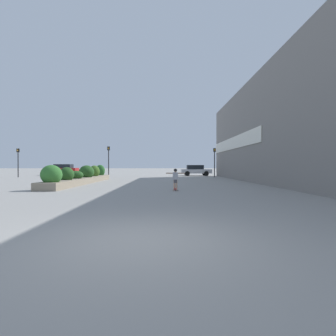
{
  "coord_description": "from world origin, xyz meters",
  "views": [
    {
      "loc": [
        0.46,
        -4.74,
        1.35
      ],
      "look_at": [
        0.73,
        18.99,
        1.16
      ],
      "focal_mm": 28.0,
      "sensor_mm": 36.0,
      "label": 1
    }
  ],
  "objects_px": {
    "traffic_light_left": "(109,156)",
    "traffic_light_far_left": "(18,158)",
    "skateboarder": "(175,177)",
    "car_center_left": "(63,169)",
    "skateboard": "(175,189)",
    "car_center_right": "(276,170)",
    "traffic_light_right": "(215,157)",
    "car_leftmost": "(196,170)"
  },
  "relations": [
    {
      "from": "skateboarder",
      "to": "car_center_left",
      "type": "distance_m",
      "value": 28.35
    },
    {
      "from": "skateboard",
      "to": "car_center_right",
      "type": "distance_m",
      "value": 26.66
    },
    {
      "from": "car_center_left",
      "to": "traffic_light_left",
      "type": "bearing_deg",
      "value": -129.14
    },
    {
      "from": "car_leftmost",
      "to": "traffic_light_far_left",
      "type": "relative_size",
      "value": 1.21
    },
    {
      "from": "skateboard",
      "to": "car_leftmost",
      "type": "distance_m",
      "value": 22.29
    },
    {
      "from": "car_center_right",
      "to": "traffic_light_left",
      "type": "height_order",
      "value": "traffic_light_left"
    },
    {
      "from": "skateboard",
      "to": "traffic_light_left",
      "type": "xyz_separation_m",
      "value": [
        -7.38,
        17.23,
        2.43
      ]
    },
    {
      "from": "traffic_light_far_left",
      "to": "traffic_light_left",
      "type": "bearing_deg",
      "value": 1.04
    },
    {
      "from": "car_center_right",
      "to": "traffic_light_far_left",
      "type": "relative_size",
      "value": 1.39
    },
    {
      "from": "skateboard",
      "to": "traffic_light_right",
      "type": "bearing_deg",
      "value": 77.89
    },
    {
      "from": "skateboard",
      "to": "traffic_light_left",
      "type": "relative_size",
      "value": 0.21
    },
    {
      "from": "traffic_light_left",
      "to": "traffic_light_far_left",
      "type": "xyz_separation_m",
      "value": [
        -10.76,
        -0.19,
        -0.15
      ]
    },
    {
      "from": "car_center_right",
      "to": "car_leftmost",
      "type": "bearing_deg",
      "value": -89.68
    },
    {
      "from": "car_leftmost",
      "to": "car_center_right",
      "type": "distance_m",
      "value": 11.29
    },
    {
      "from": "traffic_light_right",
      "to": "traffic_light_far_left",
      "type": "distance_m",
      "value": 23.58
    },
    {
      "from": "traffic_light_far_left",
      "to": "skateboard",
      "type": "bearing_deg",
      "value": -43.2
    },
    {
      "from": "traffic_light_far_left",
      "to": "car_center_right",
      "type": "bearing_deg",
      "value": 8.56
    },
    {
      "from": "car_leftmost",
      "to": "traffic_light_right",
      "type": "height_order",
      "value": "traffic_light_right"
    },
    {
      "from": "skateboard",
      "to": "car_leftmost",
      "type": "xyz_separation_m",
      "value": [
        3.7,
        21.96,
        0.71
      ]
    },
    {
      "from": "skateboarder",
      "to": "car_leftmost",
      "type": "relative_size",
      "value": 0.27
    },
    {
      "from": "skateboarder",
      "to": "car_center_right",
      "type": "xyz_separation_m",
      "value": [
        15.0,
        22.03,
        0.06
      ]
    },
    {
      "from": "skateboard",
      "to": "car_center_left",
      "type": "distance_m",
      "value": 28.37
    },
    {
      "from": "traffic_light_left",
      "to": "traffic_light_far_left",
      "type": "height_order",
      "value": "traffic_light_left"
    },
    {
      "from": "skateboard",
      "to": "car_center_right",
      "type": "relative_size",
      "value": 0.16
    },
    {
      "from": "car_center_left",
      "to": "car_center_right",
      "type": "bearing_deg",
      "value": -93.3
    },
    {
      "from": "car_leftmost",
      "to": "car_center_left",
      "type": "height_order",
      "value": "car_center_left"
    },
    {
      "from": "car_center_right",
      "to": "traffic_light_right",
      "type": "height_order",
      "value": "traffic_light_right"
    },
    {
      "from": "car_center_right",
      "to": "car_center_left",
      "type": "bearing_deg",
      "value": -93.3
    },
    {
      "from": "traffic_light_left",
      "to": "car_center_left",
      "type": "bearing_deg",
      "value": 140.86
    },
    {
      "from": "car_center_left",
      "to": "car_leftmost",
      "type": "bearing_deg",
      "value": -95.43
    },
    {
      "from": "car_center_left",
      "to": "skateboard",
      "type": "bearing_deg",
      "value": -147.02
    },
    {
      "from": "traffic_light_left",
      "to": "traffic_light_right",
      "type": "height_order",
      "value": "traffic_light_left"
    },
    {
      "from": "car_center_left",
      "to": "car_center_right",
      "type": "xyz_separation_m",
      "value": [
        30.43,
        -1.76,
        -0.02
      ]
    },
    {
      "from": "car_leftmost",
      "to": "car_center_right",
      "type": "bearing_deg",
      "value": 90.32
    },
    {
      "from": "traffic_light_right",
      "to": "skateboard",
      "type": "bearing_deg",
      "value": -107.48
    },
    {
      "from": "traffic_light_left",
      "to": "traffic_light_right",
      "type": "bearing_deg",
      "value": 0.2
    },
    {
      "from": "car_leftmost",
      "to": "car_center_left",
      "type": "xyz_separation_m",
      "value": [
        -19.14,
        1.82,
        0.07
      ]
    },
    {
      "from": "car_leftmost",
      "to": "car_center_right",
      "type": "relative_size",
      "value": 0.87
    },
    {
      "from": "skateboarder",
      "to": "traffic_light_far_left",
      "type": "bearing_deg",
      "value": 142.17
    },
    {
      "from": "car_center_right",
      "to": "skateboard",
      "type": "bearing_deg",
      "value": -34.25
    },
    {
      "from": "car_center_left",
      "to": "traffic_light_right",
      "type": "height_order",
      "value": "traffic_light_right"
    },
    {
      "from": "skateboard",
      "to": "car_center_right",
      "type": "xyz_separation_m",
      "value": [
        15.0,
        22.03,
        0.75
      ]
    }
  ]
}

